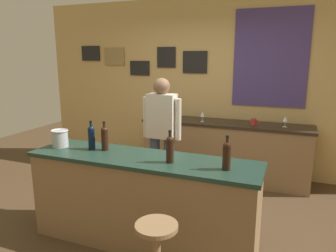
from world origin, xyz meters
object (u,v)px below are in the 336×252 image
bartender (162,132)px  wine_bottle_c (170,148)px  ice_bucket (60,138)px  coffee_mug (254,122)px  wine_bottle_b (105,137)px  wine_glass_a (202,115)px  wine_bottle_d (227,155)px  bar_stool (157,251)px  wine_glass_b (285,119)px  wine_bottle_a (91,137)px

bartender → wine_bottle_c: bartender is taller
ice_bucket → coffee_mug: (1.80, 1.99, -0.07)m
wine_bottle_b → ice_bucket: size_ratio=1.63×
wine_glass_a → coffee_mug: (0.76, 0.02, -0.06)m
wine_bottle_b → wine_bottle_d: bearing=-5.1°
ice_bucket → wine_bottle_c: bearing=-2.0°
bar_stool → wine_glass_b: bearing=74.2°
wine_glass_a → ice_bucket: bearing=-117.8°
ice_bucket → wine_glass_b: 3.02m
ice_bucket → wine_bottle_a: bearing=8.4°
bartender → wine_glass_b: 1.79m
wine_glass_b → wine_bottle_d: bearing=-101.2°
bartender → wine_bottle_c: (0.52, -1.04, 0.12)m
wine_bottle_b → wine_glass_b: 2.60m
wine_bottle_a → wine_bottle_c: bearing=-6.1°
wine_bottle_d → wine_glass_a: size_ratio=1.97×
wine_bottle_b → coffee_mug: bearing=56.2°
wine_bottle_d → wine_glass_b: (0.41, 2.08, -0.05)m
wine_glass_b → coffee_mug: bearing=-174.4°
bar_stool → wine_glass_a: 2.77m
wine_bottle_c → coffee_mug: size_ratio=2.45×
bartender → ice_bucket: (-0.77, -0.99, 0.08)m
wine_bottle_d → ice_bucket: size_ratio=1.63×
wine_bottle_c → wine_glass_b: bearing=65.8°
wine_bottle_a → wine_glass_a: size_ratio=1.97×
wine_bottle_d → ice_bucket: bearing=178.6°
wine_bottle_b → coffee_mug: size_ratio=2.45×
bartender → wine_bottle_c: 1.17m
wine_bottle_d → wine_glass_a: (-0.77, 2.01, -0.05)m
wine_bottle_a → wine_bottle_d: same height
wine_bottle_d → coffee_mug: 2.04m
wine_bottle_d → wine_glass_b: wine_bottle_d is taller
bar_stool → wine_bottle_a: size_ratio=2.22×
wine_bottle_b → wine_glass_a: size_ratio=1.97×
ice_bucket → coffee_mug: size_ratio=1.50×
bar_stool → wine_bottle_c: (-0.16, 0.67, 0.60)m
wine_bottle_b → wine_glass_b: size_ratio=1.97×
bartender → wine_bottle_a: 1.03m
wine_bottle_b → wine_bottle_d: same height
wine_bottle_c → ice_bucket: (-1.29, 0.04, -0.04)m
bartender → wine_bottle_b: 0.96m
wine_bottle_b → ice_bucket: 0.53m
bartender → wine_bottle_b: bearing=-105.5°
coffee_mug → bartender: bearing=-135.8°
bar_stool → wine_glass_b: size_ratio=4.39×
bar_stool → wine_bottle_b: wine_bottle_b is taller
wine_bottle_a → wine_glass_a: (0.67, 1.92, -0.05)m
wine_bottle_c → ice_bucket: bearing=178.0°
bartender → wine_bottle_d: bartender is taller
coffee_mug → wine_bottle_b: bearing=-123.8°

